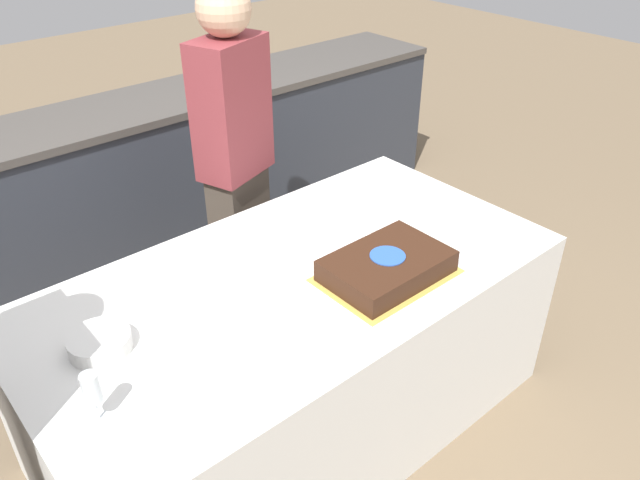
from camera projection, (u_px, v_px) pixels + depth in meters
name	position (u px, v px, depth m)	size (l,w,h in m)	color
ground_plane	(298.00, 418.00, 2.67)	(14.00, 14.00, 0.00)	#7A664C
back_counter	(115.00, 192.00, 3.44)	(4.40, 0.58, 0.92)	#333842
dining_table	(296.00, 353.00, 2.47)	(1.98, 1.02, 0.75)	white
cake	(387.00, 266.00, 2.24)	(0.48, 0.34, 0.09)	gold
plate_stack	(100.00, 343.00, 1.92)	(0.19, 0.19, 0.05)	white
wine_glass	(92.00, 390.00, 1.64)	(0.06, 0.06, 0.16)	white
side_plate_near_cake	(333.00, 240.00, 2.46)	(0.18, 0.18, 0.00)	white
side_plate_right_edge	(359.00, 223.00, 2.58)	(0.18, 0.18, 0.00)	white
person_cutting_cake	(235.00, 161.00, 2.81)	(0.38, 0.30, 1.65)	#4C4238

